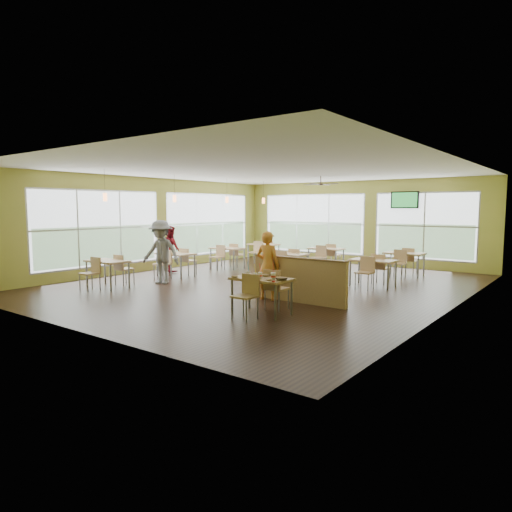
% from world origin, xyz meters
% --- Properties ---
extents(room, '(12.00, 12.04, 3.20)m').
position_xyz_m(room, '(0.00, 0.00, 1.60)').
color(room, black).
rests_on(room, ground).
extents(window_bays, '(9.24, 10.24, 2.38)m').
position_xyz_m(window_bays, '(-2.65, 3.08, 1.48)').
color(window_bays, white).
rests_on(window_bays, room).
extents(main_table, '(1.22, 1.52, 0.87)m').
position_xyz_m(main_table, '(2.00, -3.00, 0.63)').
color(main_table, tan).
rests_on(main_table, floor).
extents(half_wall_divider, '(2.40, 0.14, 1.04)m').
position_xyz_m(half_wall_divider, '(2.00, -1.55, 0.52)').
color(half_wall_divider, tan).
rests_on(half_wall_divider, floor).
extents(dining_tables, '(6.92, 8.72, 0.87)m').
position_xyz_m(dining_tables, '(-1.05, 1.71, 0.63)').
color(dining_tables, tan).
rests_on(dining_tables, floor).
extents(pendant_lights, '(0.11, 7.31, 0.86)m').
position_xyz_m(pendant_lights, '(-3.20, 0.68, 2.45)').
color(pendant_lights, '#2D2119').
rests_on(pendant_lights, ceiling).
extents(ceiling_fan, '(1.25, 1.25, 0.29)m').
position_xyz_m(ceiling_fan, '(-0.00, 3.00, 2.95)').
color(ceiling_fan, '#2D2119').
rests_on(ceiling_fan, ceiling).
extents(tv_backwall, '(1.00, 0.07, 0.60)m').
position_xyz_m(tv_backwall, '(1.80, 5.90, 2.45)').
color(tv_backwall, black).
rests_on(tv_backwall, wall_back).
extents(man_plaid, '(0.64, 0.46, 1.62)m').
position_xyz_m(man_plaid, '(1.25, -1.73, 0.81)').
color(man_plaid, '#F9551B').
rests_on(man_plaid, floor).
extents(patron_maroon, '(0.91, 0.81, 1.57)m').
position_xyz_m(patron_maroon, '(-4.17, 0.18, 0.79)').
color(patron_maroon, maroon).
rests_on(patron_maroon, floor).
extents(patron_grey, '(1.31, 0.95, 1.82)m').
position_xyz_m(patron_grey, '(-2.53, -1.68, 0.91)').
color(patron_grey, slate).
rests_on(patron_grey, floor).
extents(cup_blue, '(0.10, 0.10, 0.34)m').
position_xyz_m(cup_blue, '(1.75, -3.12, 0.82)').
color(cup_blue, white).
rests_on(cup_blue, main_table).
extents(cup_yellow, '(0.09, 0.09, 0.31)m').
position_xyz_m(cup_yellow, '(1.96, -3.17, 0.81)').
color(cup_yellow, white).
rests_on(cup_yellow, main_table).
extents(cup_red_near, '(0.09, 0.09, 0.34)m').
position_xyz_m(cup_red_near, '(2.04, -3.10, 0.82)').
color(cup_red_near, white).
rests_on(cup_red_near, main_table).
extents(cup_red_far, '(0.10, 0.10, 0.37)m').
position_xyz_m(cup_red_far, '(2.34, -3.08, 0.83)').
color(cup_red_far, white).
rests_on(cup_red_far, main_table).
extents(food_basket, '(0.25, 0.25, 0.06)m').
position_xyz_m(food_basket, '(2.50, -3.02, 0.78)').
color(food_basket, black).
rests_on(food_basket, main_table).
extents(ketchup_cup, '(0.06, 0.06, 0.03)m').
position_xyz_m(ketchup_cup, '(2.50, -3.30, 0.76)').
color(ketchup_cup, red).
rests_on(ketchup_cup, main_table).
extents(wrapper_left, '(0.19, 0.18, 0.04)m').
position_xyz_m(wrapper_left, '(1.53, -3.29, 0.77)').
color(wrapper_left, '#99734A').
rests_on(wrapper_left, main_table).
extents(wrapper_mid, '(0.21, 0.19, 0.05)m').
position_xyz_m(wrapper_mid, '(1.93, -2.78, 0.77)').
color(wrapper_mid, '#99734A').
rests_on(wrapper_mid, main_table).
extents(wrapper_right, '(0.14, 0.13, 0.03)m').
position_xyz_m(wrapper_right, '(2.33, -3.20, 0.77)').
color(wrapper_right, '#99734A').
rests_on(wrapper_right, main_table).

